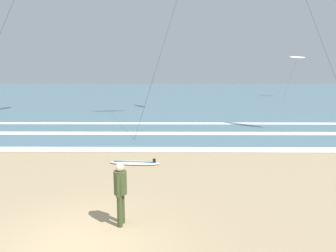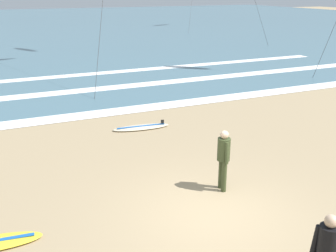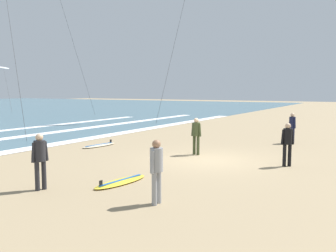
# 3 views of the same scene
# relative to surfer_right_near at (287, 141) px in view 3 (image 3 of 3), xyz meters

# --- Properties ---
(ground_plane) EXTENTS (160.00, 160.00, 0.00)m
(ground_plane) POSITION_rel_surfer_right_near_xyz_m (-0.30, 3.01, -0.96)
(ground_plane) COLOR #9E8763
(wave_foam_shoreline) EXTENTS (48.30, 1.02, 0.01)m
(wave_foam_shoreline) POSITION_rel_surfer_right_near_xyz_m (-0.91, 11.55, -0.94)
(wave_foam_shoreline) COLOR white
(wave_foam_shoreline) RESTS_ON ocean_surface
(wave_foam_mid_break) EXTENTS (44.04, 0.96, 0.01)m
(wave_foam_mid_break) POSITION_rel_surfer_right_near_xyz_m (0.60, 15.67, -0.94)
(wave_foam_mid_break) COLOR white
(wave_foam_mid_break) RESTS_ON ocean_surface
(surfer_right_near) EXTENTS (0.38, 0.46, 1.60)m
(surfer_right_near) POSITION_rel_surfer_right_near_xyz_m (0.00, 0.00, 0.00)
(surfer_right_near) COLOR black
(surfer_right_near) RESTS_ON ground
(surfer_background_far) EXTENTS (0.51, 0.32, 1.60)m
(surfer_background_far) POSITION_rel_surfer_right_near_xyz_m (-6.73, 5.29, 0.00)
(surfer_background_far) COLOR #232328
(surfer_background_far) RESTS_ON ground
(surfer_mid_group) EXTENTS (0.38, 0.45, 1.60)m
(surfer_mid_group) POSITION_rel_surfer_right_near_xyz_m (6.10, 1.04, 0.00)
(surfer_mid_group) COLOR #141938
(surfer_mid_group) RESTS_ON ground
(surfer_left_near) EXTENTS (0.51, 0.32, 1.60)m
(surfer_left_near) POSITION_rel_surfer_right_near_xyz_m (-6.20, 1.80, 0.00)
(surfer_left_near) COLOR gray
(surfer_left_near) RESTS_ON ground
(surfer_foreground_main) EXTENTS (0.32, 0.52, 1.60)m
(surfer_foreground_main) POSITION_rel_surfer_right_near_xyz_m (0.52, 3.94, 0.00)
(surfer_foreground_main) COLOR #384223
(surfer_foreground_main) RESTS_ON ground
(surfboard_right_spare) EXTENTS (2.15, 0.80, 0.25)m
(surfboard_right_spare) POSITION_rel_surfer_right_near_xyz_m (0.26, 9.17, -0.91)
(surfboard_right_spare) COLOR beige
(surfboard_right_spare) RESTS_ON ground
(surfboard_foreground_flat) EXTENTS (2.15, 0.82, 0.25)m
(surfboard_foreground_flat) POSITION_rel_surfer_right_near_xyz_m (-5.00, 3.81, -0.91)
(surfboard_foreground_flat) COLOR yellow
(surfboard_foreground_flat) RESTS_ON ground
(kite_white_mid_center) EXTENTS (6.28, 8.82, 6.28)m
(kite_white_mid_center) POSITION_rel_surfer_right_near_xyz_m (21.13, 45.16, 5.07)
(kite_white_mid_center) COLOR white
(kite_white_mid_center) RESTS_ON ground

